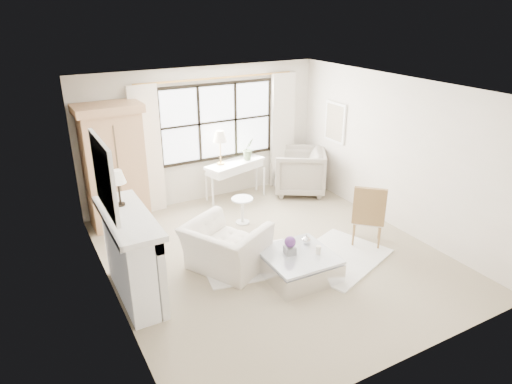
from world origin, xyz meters
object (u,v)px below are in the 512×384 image
(armoire, at_px, (114,166))
(console_table, at_px, (235,180))
(club_armchair, at_px, (226,247))
(coffee_table, at_px, (298,266))

(armoire, distance_m, console_table, 2.52)
(armoire, bearing_deg, club_armchair, -67.26)
(coffee_table, bearing_deg, armoire, 123.25)
(armoire, bearing_deg, coffee_table, -59.55)
(console_table, xyz_separation_m, coffee_table, (-0.51, -3.12, -0.22))
(console_table, xyz_separation_m, club_armchair, (-1.36, -2.40, -0.03))
(coffee_table, bearing_deg, club_armchair, 141.27)
(armoire, distance_m, club_armchair, 2.68)
(armoire, height_order, coffee_table, armoire)
(club_armchair, relative_size, coffee_table, 1.12)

